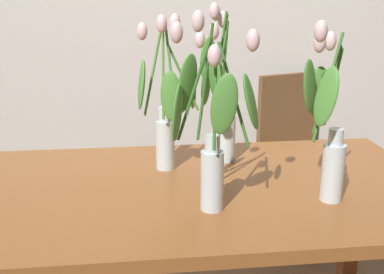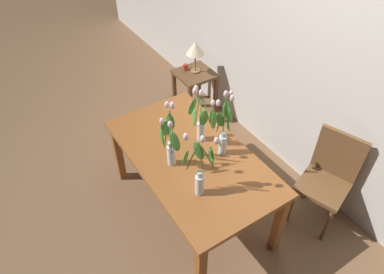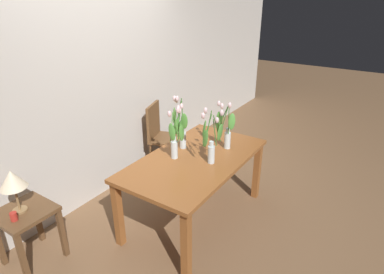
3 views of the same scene
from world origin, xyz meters
The scene contains 6 objects.
dining_table centered at (0.00, 0.00, 0.65)m, with size 1.60×0.90×0.74m.
tulip_vase_0 centered at (0.00, -0.19, 0.97)m, with size 0.28×0.19×0.57m.
tulip_vase_1 centered at (-0.10, 0.16, 0.96)m, with size 0.25×0.20×0.55m.
tulip_vase_2 centered at (0.10, 0.25, 0.98)m, with size 0.14×0.20×0.59m.
tulip_vase_3 centered at (0.36, -0.15, 0.95)m, with size 0.16×0.25×0.55m.
dining_chair centered at (0.68, 0.99, 0.52)m, with size 0.51×0.51×0.93m.
Camera 1 is at (-0.21, -1.46, 1.35)m, focal length 44.30 mm.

